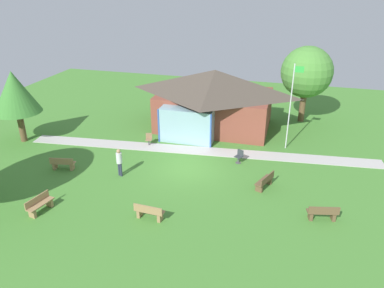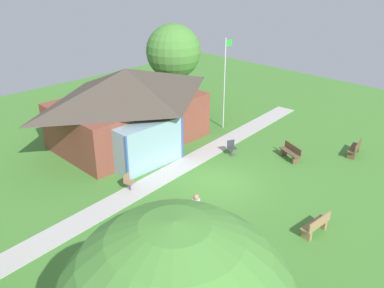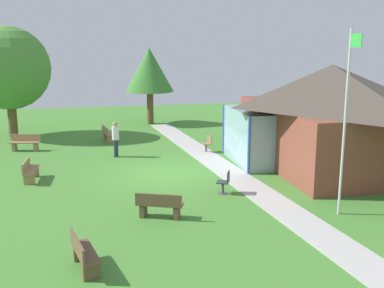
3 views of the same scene
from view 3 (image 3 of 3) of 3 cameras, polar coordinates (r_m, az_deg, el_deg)
The scene contains 14 objects.
ground_plane at distance 19.74m, azimuth -3.13°, elevation -3.77°, with size 44.00×44.00×0.00m, color #478433.
pavilion at distance 21.56m, azimuth 16.14°, elevation 3.60°, with size 9.41×7.32×4.54m.
footpath at distance 20.32m, azimuth 4.35°, elevation -3.27°, with size 23.97×1.30×0.03m, color #BCB7B2.
flagpole at distance 15.26m, azimuth 18.37°, elevation 3.27°, with size 0.64×0.08×5.89m.
bench_mid_right at distance 14.92m, azimuth -4.02°, elevation -7.60°, with size 0.98×1.55×0.84m.
bench_front_center at distance 19.90m, azimuth -19.28°, elevation -3.13°, with size 1.52×0.53×0.84m.
bench_mid_left at distance 26.60m, azimuth -10.30°, elevation 1.19°, with size 1.56×0.71×0.84m.
bench_lawn_far_right at distance 12.01m, azimuth -13.17°, elevation -13.06°, with size 1.56×0.76×0.84m.
bench_front_left at distance 25.41m, azimuth -19.80°, elevation 0.12°, with size 0.73×1.56×0.84m.
patio_chair_lawn_spare at distance 17.22m, azimuth 4.03°, elevation -4.78°, with size 0.59×0.59×0.86m.
patio_chair_west at distance 23.59m, azimuth 1.88°, elevation -0.02°, with size 0.53×0.53×0.86m.
visitor_strolling_lawn at distance 22.83m, azimuth -9.37°, elevation 0.95°, with size 0.34×0.34×1.74m.
tree_west_hedge at distance 31.64m, azimuth -5.24°, elevation 9.00°, with size 3.24×3.24×5.12m.
tree_lawn_corner at distance 29.08m, azimuth -21.63°, elevation 8.62°, with size 4.78×4.78×6.41m.
Camera 3 is at (18.71, -3.01, 5.51)m, focal length 43.43 mm.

